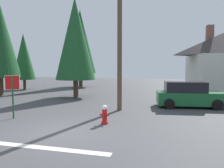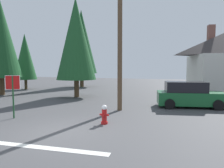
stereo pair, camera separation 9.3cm
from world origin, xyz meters
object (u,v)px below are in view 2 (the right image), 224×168
pine_tree_short_left (25,57)px  pine_tree_far_center (76,39)px  parked_car (189,95)px  fire_hydrant (104,115)px  pine_tree_tall_left (81,42)px  pine_tree_mid_left (0,37)px  utility_pole (120,42)px  stop_sign_near (13,88)px

pine_tree_short_left → pine_tree_far_center: pine_tree_far_center is taller
parked_car → fire_hydrant: bearing=-123.0°
pine_tree_far_center → pine_tree_tall_left: bearing=115.0°
pine_tree_mid_left → fire_hydrant: bearing=-26.3°
parked_car → pine_tree_far_center: pine_tree_far_center is taller
parked_car → pine_tree_far_center: size_ratio=0.52×
parked_car → pine_tree_tall_left: 17.75m
parked_car → pine_tree_short_left: (-18.10, 5.53, 3.02)m
fire_hydrant → utility_pole: bearing=94.8°
fire_hydrant → pine_tree_mid_left: pine_tree_mid_left is taller
fire_hydrant → parked_car: parked_car is taller
fire_hydrant → parked_car: bearing=57.0°
pine_tree_mid_left → pine_tree_short_left: 5.31m
stop_sign_near → pine_tree_far_center: (-0.79, 7.97, 3.45)m
pine_tree_far_center → pine_tree_short_left: bearing=156.9°
pine_tree_short_left → parked_car: bearing=-17.0°
stop_sign_near → pine_tree_far_center: 8.72m
pine_tree_tall_left → stop_sign_near: bearing=-73.8°
fire_hydrant → pine_tree_short_left: pine_tree_short_left is taller
utility_pole → pine_tree_short_left: utility_pole is taller
pine_tree_mid_left → pine_tree_short_left: bearing=107.3°
stop_sign_near → pine_tree_short_left: pine_tree_short_left is taller
stop_sign_near → utility_pole: 6.38m
utility_pole → pine_tree_tall_left: pine_tree_tall_left is taller
fire_hydrant → pine_tree_tall_left: (-9.64, 16.23, 5.46)m
utility_pole → pine_tree_far_center: bearing=141.4°
stop_sign_near → pine_tree_far_center: bearing=95.6°
stop_sign_near → fire_hydrant: size_ratio=2.50×
pine_tree_tall_left → pine_tree_short_left: (-4.76, -5.02, -2.08)m
pine_tree_mid_left → pine_tree_far_center: 7.44m
fire_hydrant → pine_tree_far_center: size_ratio=0.10×
parked_car → pine_tree_mid_left: 17.25m
fire_hydrant → stop_sign_near: bearing=-173.5°
pine_tree_mid_left → pine_tree_far_center: size_ratio=1.08×
utility_pole → pine_tree_tall_left: size_ratio=0.79×
stop_sign_near → pine_tree_short_left: (-9.65, 11.75, 2.26)m
pine_tree_mid_left → pine_tree_short_left: (-1.50, 4.83, -1.62)m
fire_hydrant → parked_car: (3.69, 5.68, 0.36)m
parked_car → pine_tree_short_left: size_ratio=0.69×
parked_car → pine_tree_far_center: bearing=169.3°
fire_hydrant → pine_tree_far_center: bearing=126.8°
stop_sign_near → fire_hydrant: stop_sign_near is taller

